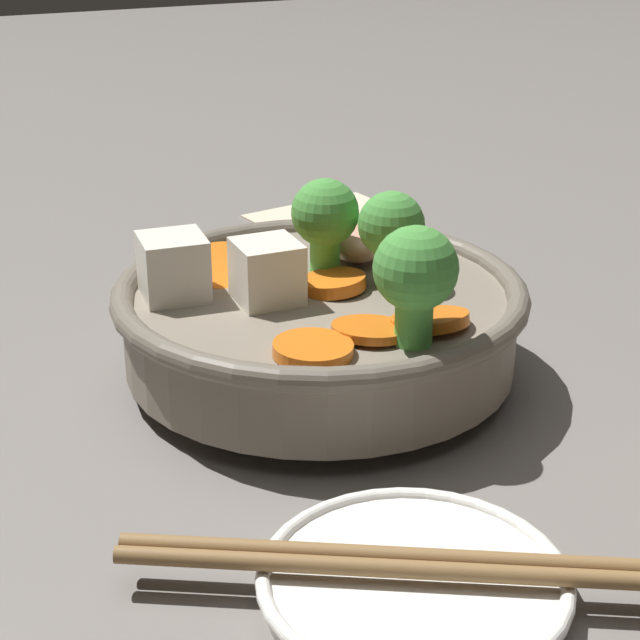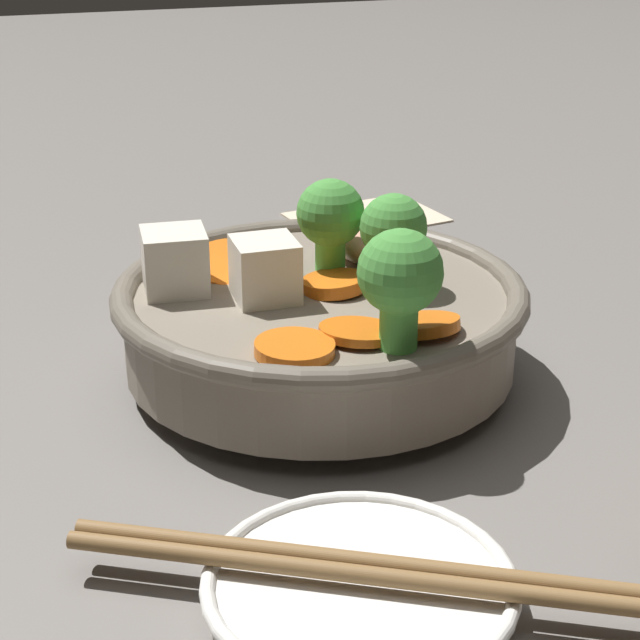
% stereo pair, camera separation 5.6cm
% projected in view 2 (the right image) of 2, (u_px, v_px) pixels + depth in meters
% --- Properties ---
extents(ground_plane, '(3.00, 3.00, 0.00)m').
position_uv_depth(ground_plane, '(320.00, 378.00, 0.57)').
color(ground_plane, slate).
extents(stirfry_bowl, '(0.22, 0.22, 0.11)m').
position_uv_depth(stirfry_bowl, '(321.00, 313.00, 0.56)').
color(stirfry_bowl, slate).
rests_on(stirfry_bowl, ground_plane).
extents(side_saucer, '(0.12, 0.12, 0.01)m').
position_uv_depth(side_saucer, '(360.00, 589.00, 0.40)').
color(side_saucer, white).
rests_on(side_saucer, ground_plane).
extents(napkin, '(0.12, 0.09, 0.00)m').
position_uv_depth(napkin, '(366.00, 217.00, 0.82)').
color(napkin, beige).
rests_on(napkin, ground_plane).
extents(chopsticks_pair, '(0.20, 0.12, 0.01)m').
position_uv_depth(chopsticks_pair, '(360.00, 568.00, 0.39)').
color(chopsticks_pair, olive).
rests_on(chopsticks_pair, side_saucer).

